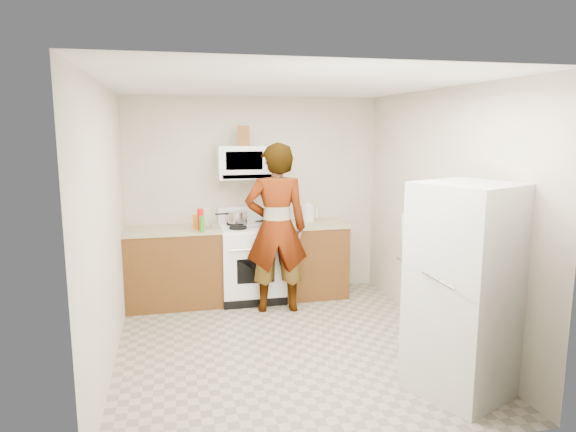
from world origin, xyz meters
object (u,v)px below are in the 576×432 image
object	(u,v)px
microwave	(249,162)
saucepan	(237,217)
person	(276,228)
fridge	(465,290)
kettle	(308,213)
gas_range	(252,261)

from	to	relation	value
microwave	saucepan	distance (m)	0.69
person	saucepan	xyz separation A→B (m)	(-0.37, 0.59, 0.05)
person	saucepan	size ratio (longest dim) A/B	7.81
fridge	kettle	distance (m)	2.84
gas_range	kettle	distance (m)	0.95
gas_range	kettle	bearing A→B (deg)	11.35
kettle	saucepan	distance (m)	0.91
gas_range	person	xyz separation A→B (m)	(0.22, -0.46, 0.49)
gas_range	saucepan	distance (m)	0.57
person	fridge	distance (m)	2.43
saucepan	gas_range	bearing A→B (deg)	-42.33
gas_range	fridge	world-z (taller)	fridge
kettle	saucepan	size ratio (longest dim) A/B	0.81
person	fridge	bearing A→B (deg)	122.27
saucepan	kettle	bearing A→B (deg)	1.02
person	saucepan	distance (m)	0.70
person	kettle	distance (m)	0.82
person	kettle	size ratio (longest dim) A/B	9.70
microwave	kettle	bearing A→B (deg)	1.89
microwave	saucepan	size ratio (longest dim) A/B	3.04
microwave	person	distance (m)	0.96
fridge	kettle	xyz separation A→B (m)	(-0.53, 2.78, 0.19)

